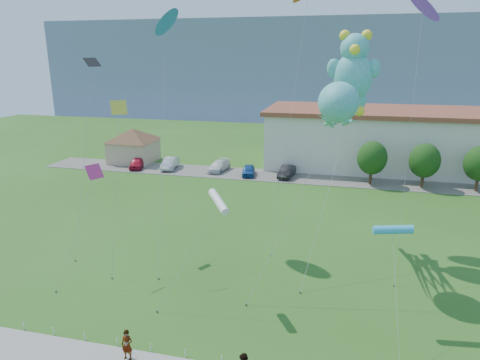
# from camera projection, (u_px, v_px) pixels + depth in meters

# --- Properties ---
(ground) EXTENTS (160.00, 160.00, 0.00)m
(ground) POSITION_uv_depth(u_px,v_px,m) (211.00, 345.00, 23.66)
(ground) COLOR #2A5518
(ground) RESTS_ON ground
(parking_strip) EXTENTS (70.00, 6.00, 0.06)m
(parking_strip) POSITION_uv_depth(u_px,v_px,m) (291.00, 177.00, 56.30)
(parking_strip) COLOR #59544C
(parking_strip) RESTS_ON ground
(hill_ridge) EXTENTS (160.00, 50.00, 25.00)m
(hill_ridge) POSITION_uv_depth(u_px,v_px,m) (326.00, 65.00, 132.11)
(hill_ridge) COLOR slate
(hill_ridge) RESTS_ON ground
(pavilion) EXTENTS (9.20, 9.20, 5.00)m
(pavilion) POSITION_uv_depth(u_px,v_px,m) (133.00, 142.00, 63.72)
(pavilion) COLOR tan
(pavilion) RESTS_ON ground
(rope_fence) EXTENTS (26.05, 0.05, 0.50)m
(rope_fence) POSITION_uv_depth(u_px,v_px,m) (203.00, 356.00, 22.38)
(rope_fence) COLOR white
(rope_fence) RESTS_ON ground
(tree_near) EXTENTS (3.60, 3.60, 5.47)m
(tree_near) POSITION_uv_depth(u_px,v_px,m) (372.00, 158.00, 52.16)
(tree_near) COLOR #3F2B19
(tree_near) RESTS_ON ground
(tree_mid) EXTENTS (3.60, 3.60, 5.47)m
(tree_mid) POSITION_uv_depth(u_px,v_px,m) (425.00, 161.00, 50.80)
(tree_mid) COLOR #3F2B19
(tree_mid) RESTS_ON ground
(tree_far) EXTENTS (3.60, 3.60, 5.47)m
(tree_far) POSITION_uv_depth(u_px,v_px,m) (480.00, 164.00, 49.43)
(tree_far) COLOR #3F2B19
(tree_far) RESTS_ON ground
(pedestrian_left) EXTENTS (0.62, 0.41, 1.69)m
(pedestrian_left) POSITION_uv_depth(u_px,v_px,m) (127.00, 345.00, 22.19)
(pedestrian_left) COLOR gray
(pedestrian_left) RESTS_ON sidewalk
(parked_car_red) EXTENTS (2.61, 4.54, 1.45)m
(parked_car_red) POSITION_uv_depth(u_px,v_px,m) (138.00, 163.00, 60.54)
(parked_car_red) COLOR #B41630
(parked_car_red) RESTS_ON parking_strip
(parked_car_silver) EXTENTS (2.17, 4.85, 1.55)m
(parked_car_silver) POSITION_uv_depth(u_px,v_px,m) (170.00, 163.00, 60.16)
(parked_car_silver) COLOR #AFB0B6
(parked_car_silver) RESTS_ON parking_strip
(parked_car_white) EXTENTS (2.65, 5.00, 1.38)m
(parked_car_white) POSITION_uv_depth(u_px,v_px,m) (219.00, 166.00, 58.99)
(parked_car_white) COLOR silver
(parked_car_white) RESTS_ON parking_strip
(parked_car_blue) EXTENTS (2.16, 4.11, 1.33)m
(parked_car_blue) POSITION_uv_depth(u_px,v_px,m) (248.00, 170.00, 56.88)
(parked_car_blue) COLOR #19478C
(parked_car_blue) RESTS_ON parking_strip
(parked_car_black) EXTENTS (2.00, 4.61, 1.47)m
(parked_car_black) POSITION_uv_depth(u_px,v_px,m) (287.00, 171.00, 56.00)
(parked_car_black) COLOR black
(parked_car_black) RESTS_ON parking_strip
(octopus_kite) EXTENTS (6.28, 12.47, 13.76)m
(octopus_kite) POSITION_uv_depth(u_px,v_px,m) (338.00, 111.00, 29.73)
(octopus_kite) COLOR teal
(octopus_kite) RESTS_ON ground
(teddy_bear_kite) EXTENTS (4.58, 10.03, 17.23)m
(teddy_bear_kite) POSITION_uv_depth(u_px,v_px,m) (353.00, 71.00, 32.35)
(teddy_bear_kite) COLOR teal
(teddy_bear_kite) RESTS_ON ground
(small_kite_blue) EXTENTS (3.04, 9.20, 18.62)m
(small_kite_blue) POSITION_uv_depth(u_px,v_px,m) (166.00, 28.00, 33.85)
(small_kite_blue) COLOR blue
(small_kite_blue) RESTS_ON ground
(small_kite_black) EXTENTS (1.29, 5.79, 15.33)m
(small_kite_black) POSITION_uv_depth(u_px,v_px,m) (90.00, 87.00, 33.82)
(small_kite_black) COLOR black
(small_kite_black) RESTS_ON ground
(small_kite_white) EXTENTS (3.66, 3.64, 7.20)m
(small_kite_white) POSITION_uv_depth(u_px,v_px,m) (218.00, 202.00, 26.27)
(small_kite_white) COLOR white
(small_kite_white) RESTS_ON ground
(small_kite_pink) EXTENTS (2.10, 4.42, 8.01)m
(small_kite_pink) POSITION_uv_depth(u_px,v_px,m) (91.00, 183.00, 29.83)
(small_kite_pink) COLOR #D12E73
(small_kite_pink) RESTS_ON ground
(small_kite_cyan) EXTENTS (0.74, 6.43, 6.30)m
(small_kite_cyan) POSITION_uv_depth(u_px,v_px,m) (393.00, 231.00, 24.30)
(small_kite_cyan) COLOR #2DA5CD
(small_kite_cyan) RESTS_ON ground
(small_kite_purple) EXTENTS (1.90, 8.25, 19.60)m
(small_kite_purple) POSITION_uv_depth(u_px,v_px,m) (423.00, 12.00, 31.08)
(small_kite_purple) COLOR #8C39E4
(small_kite_purple) RESTS_ON ground
(small_kite_yellow) EXTENTS (1.29, 3.93, 12.28)m
(small_kite_yellow) POSITION_uv_depth(u_px,v_px,m) (118.00, 127.00, 30.43)
(small_kite_yellow) COLOR gold
(small_kite_yellow) RESTS_ON ground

